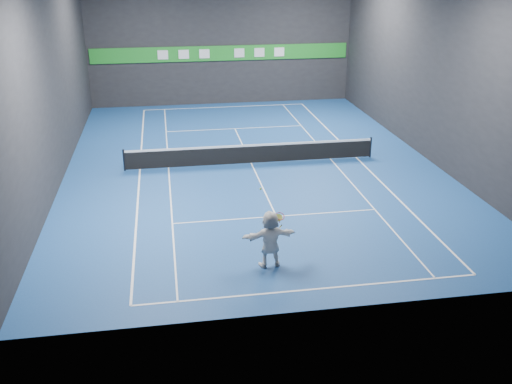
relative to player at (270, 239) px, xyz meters
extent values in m
plane|color=navy|center=(0.98, 10.19, -0.98)|extent=(26.00, 26.00, 0.00)
cube|color=black|center=(0.98, 23.19, 3.52)|extent=(18.00, 0.10, 9.00)
cube|color=black|center=(0.98, -2.81, 3.52)|extent=(18.00, 0.10, 9.00)
cube|color=black|center=(-8.02, 10.19, 3.52)|extent=(0.10, 26.00, 9.00)
cube|color=black|center=(9.98, 10.19, 3.52)|extent=(0.10, 26.00, 9.00)
cube|color=white|center=(0.98, -1.70, -0.98)|extent=(10.98, 0.08, 0.01)
cube|color=white|center=(0.98, 22.08, -0.98)|extent=(10.98, 0.08, 0.01)
cube|color=white|center=(-4.51, 10.19, -0.98)|extent=(0.08, 23.78, 0.01)
cube|color=white|center=(6.47, 10.19, -0.98)|extent=(0.08, 23.78, 0.01)
cube|color=white|center=(-3.13, 10.19, -0.98)|extent=(0.06, 23.78, 0.01)
cube|color=white|center=(5.09, 10.19, -0.98)|extent=(0.06, 23.78, 0.01)
cube|color=white|center=(0.98, 3.79, -0.98)|extent=(8.23, 0.06, 0.01)
cube|color=white|center=(0.98, 16.59, -0.98)|extent=(8.23, 0.06, 0.01)
cube|color=white|center=(0.98, 10.19, -0.98)|extent=(0.06, 12.80, 0.01)
imported|color=silver|center=(0.00, 0.00, 0.00)|extent=(1.87, 0.74, 1.96)
sphere|color=#CFF228|center=(-0.30, 0.16, 1.73)|extent=(0.07, 0.07, 0.07)
cylinder|color=black|center=(-5.22, 10.19, -0.45)|extent=(0.10, 0.10, 1.07)
cylinder|color=black|center=(7.18, 10.19, -0.45)|extent=(0.10, 0.10, 1.07)
cube|color=black|center=(0.98, 10.19, -0.51)|extent=(12.40, 0.03, 0.86)
cube|color=white|center=(0.98, 10.19, -0.03)|extent=(12.40, 0.04, 0.10)
cube|color=#1D8925|center=(0.98, 23.13, 2.52)|extent=(17.64, 0.06, 1.00)
cube|color=silver|center=(-3.02, 23.07, 2.52)|extent=(0.70, 0.04, 0.60)
cube|color=white|center=(-1.62, 23.07, 2.52)|extent=(0.70, 0.04, 0.60)
cube|color=silver|center=(-0.22, 23.07, 2.52)|extent=(0.70, 0.04, 0.60)
cube|color=silver|center=(2.18, 23.07, 2.52)|extent=(0.70, 0.04, 0.60)
cube|color=silver|center=(3.58, 23.07, 2.52)|extent=(0.70, 0.04, 0.60)
cube|color=white|center=(4.98, 23.07, 2.52)|extent=(0.70, 0.04, 0.60)
torus|color=#B0121D|center=(0.33, 0.05, 0.78)|extent=(0.42, 0.37, 0.25)
cylinder|color=#B3CA47|center=(0.28, 0.05, 0.73)|extent=(0.38, 0.29, 0.26)
cylinder|color=red|center=(0.31, 0.05, 0.62)|extent=(0.05, 0.10, 0.18)
cylinder|color=yellow|center=(0.36, 0.03, 0.43)|extent=(0.07, 0.23, 0.21)
camera|label=1|loc=(-3.18, -16.42, 8.54)|focal=40.00mm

